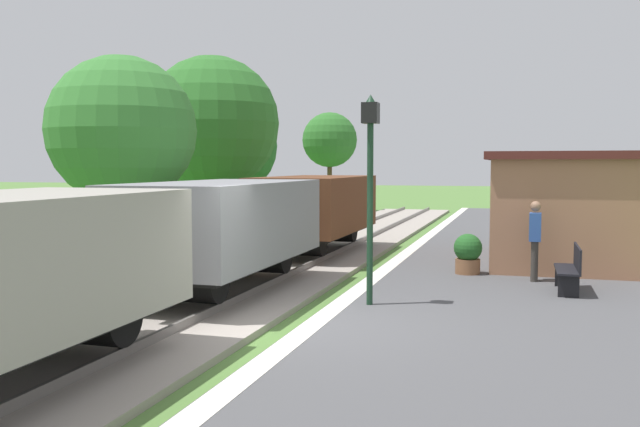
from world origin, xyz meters
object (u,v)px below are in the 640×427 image
(tree_trackside_far, at_px, (212,123))
(tree_field_left, at_px, (227,146))
(station_hut, at_px, (559,207))
(lamp_post_near, at_px, (370,161))
(person_waiting, at_px, (535,238))
(potted_planter, at_px, (468,253))
(freight_train, at_px, (222,230))
(tree_trackside_mid, at_px, (122,131))
(tree_field_distant, at_px, (330,140))
(bench_near_hut, at_px, (571,268))

(tree_trackside_far, relative_size, tree_field_left, 1.11)
(station_hut, bearing_deg, lamp_post_near, -117.36)
(person_waiting, relative_size, tree_trackside_far, 0.26)
(person_waiting, distance_m, lamp_post_near, 4.73)
(potted_planter, distance_m, lamp_post_near, 4.74)
(freight_train, bearing_deg, tree_trackside_mid, 150.24)
(potted_planter, distance_m, tree_trackside_mid, 8.86)
(freight_train, distance_m, tree_field_distant, 26.19)
(tree_trackside_far, bearing_deg, potted_planter, -34.96)
(station_hut, height_order, potted_planter, station_hut)
(person_waiting, distance_m, tree_field_left, 19.93)
(freight_train, bearing_deg, bench_near_hut, 10.27)
(bench_near_hut, distance_m, tree_field_left, 21.25)
(station_hut, distance_m, bench_near_hut, 4.55)
(tree_field_distant, bearing_deg, freight_train, -79.27)
(tree_field_left, height_order, tree_field_distant, tree_field_left)
(bench_near_hut, relative_size, tree_trackside_far, 0.23)
(freight_train, relative_size, bench_near_hut, 12.93)
(tree_field_left, distance_m, tree_field_distant, 9.16)
(person_waiting, bearing_deg, tree_trackside_mid, 3.78)
(station_hut, relative_size, bench_near_hut, 3.87)
(potted_planter, xyz_separation_m, tree_trackside_mid, (-8.35, -0.90, 2.85))
(bench_near_hut, relative_size, person_waiting, 0.88)
(bench_near_hut, bearing_deg, tree_field_left, 132.35)
(lamp_post_near, xyz_separation_m, tree_trackside_mid, (-6.93, 3.12, 0.77))
(bench_near_hut, relative_size, tree_trackside_mid, 0.28)
(tree_field_left, bearing_deg, station_hut, -38.11)
(lamp_post_near, relative_size, tree_field_left, 0.62)
(tree_trackside_mid, bearing_deg, bench_near_hut, -4.57)
(station_hut, bearing_deg, tree_field_distant, 120.34)
(station_hut, distance_m, tree_trackside_far, 12.43)
(station_hut, height_order, tree_trackside_mid, tree_trackside_mid)
(tree_field_left, bearing_deg, person_waiting, -46.86)
(freight_train, xyz_separation_m, potted_planter, (4.72, 2.97, -0.67))
(person_waiting, height_order, tree_field_left, tree_field_left)
(tree_trackside_mid, bearing_deg, tree_field_left, 104.26)
(lamp_post_near, bearing_deg, freight_train, 162.45)
(person_waiting, xyz_separation_m, tree_trackside_mid, (-9.79, -0.29, 2.39))
(station_hut, height_order, person_waiting, station_hut)
(bench_near_hut, xyz_separation_m, tree_field_left, (-14.18, 15.56, 2.88))
(bench_near_hut, xyz_separation_m, potted_planter, (-2.10, 1.73, 0.00))
(person_waiting, distance_m, potted_planter, 1.63)
(tree_trackside_far, bearing_deg, lamp_post_near, -52.88)
(station_hut, xyz_separation_m, tree_field_left, (-14.16, 11.11, 1.94))
(potted_planter, bearing_deg, tree_field_left, 131.15)
(tree_trackside_mid, relative_size, tree_trackside_far, 0.82)
(station_hut, xyz_separation_m, bench_near_hut, (0.02, -4.45, -0.93))
(freight_train, relative_size, lamp_post_near, 5.24)
(station_hut, relative_size, tree_trackside_far, 0.88)
(potted_planter, relative_size, tree_field_distant, 0.16)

